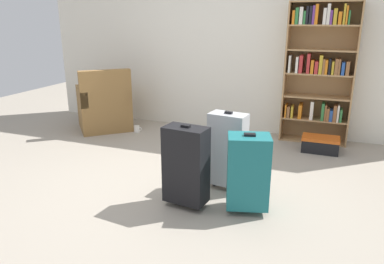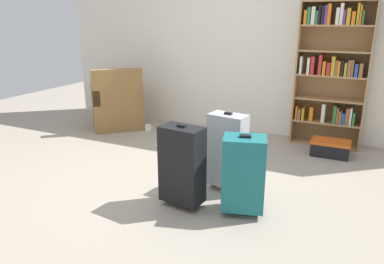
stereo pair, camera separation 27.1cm
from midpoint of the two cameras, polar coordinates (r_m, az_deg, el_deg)
name	(u,v)px [view 1 (the left image)]	position (r m, az deg, el deg)	size (l,w,h in m)	color
ground_plane	(164,189)	(3.54, -6.64, -8.90)	(9.93, 9.93, 0.00)	#9E9384
back_wall	(228,38)	(5.24, 4.20, 14.48)	(5.67, 0.10, 2.60)	silver
bookshelf	(319,69)	(4.87, 17.89, 9.45)	(0.84, 0.28, 1.77)	#A87F51
armchair	(104,108)	(5.49, -15.01, 3.68)	(0.99, 0.99, 0.90)	olive
mug	(137,129)	(5.29, -10.13, 0.47)	(0.12, 0.08, 0.10)	white
storage_box	(320,144)	(4.65, 17.99, -1.81)	(0.44, 0.27, 0.19)	black
suitcase_teal	(248,171)	(3.02, 6.26, -6.23)	(0.40, 0.34, 0.69)	#19666B
suitcase_black	(186,165)	(3.07, -3.49, -5.25)	(0.38, 0.25, 0.74)	black
suitcase_silver	(227,150)	(3.39, 3.32, -2.81)	(0.37, 0.24, 0.76)	#B7BABF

